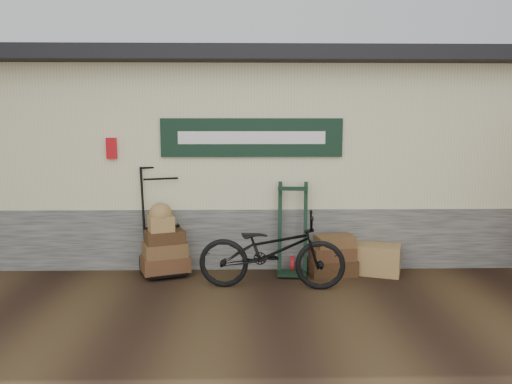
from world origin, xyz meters
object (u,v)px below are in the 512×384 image
green_barrow (293,229)px  suitcase_stack (332,255)px  bicycle (272,246)px  wicker_hamper (377,259)px  porter_trolley (162,220)px

green_barrow → suitcase_stack: bearing=0.5°
bicycle → suitcase_stack: bearing=-52.4°
wicker_hamper → bicycle: bicycle is taller
green_barrow → wicker_hamper: green_barrow is taller
porter_trolley → bicycle: (1.54, -0.71, -0.23)m
porter_trolley → wicker_hamper: 3.14m
porter_trolley → suitcase_stack: porter_trolley is taller
porter_trolley → green_barrow: (1.87, -0.09, -0.12)m
green_barrow → bicycle: green_barrow is taller
suitcase_stack → porter_trolley: bearing=176.4°
wicker_hamper → bicycle: bearing=-158.6°
green_barrow → wicker_hamper: (1.22, -0.01, -0.45)m
suitcase_stack → bicycle: 1.09m
porter_trolley → bicycle: porter_trolley is taller
bicycle → green_barrow: bearing=-22.4°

